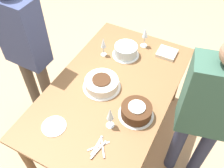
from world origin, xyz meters
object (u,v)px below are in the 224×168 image
(wine_glass_extra, at_px, (110,115))
(person_cutting, at_px, (208,111))
(cake_back_decorated, at_px, (126,51))
(wine_glass_far, at_px, (145,34))
(person_watching, at_px, (24,44))
(cake_front_chocolate, at_px, (136,111))
(wine_glass_near, at_px, (103,43))
(cake_center_white, at_px, (102,83))

(wine_glass_extra, xyz_separation_m, person_cutting, (0.32, -0.61, 0.05))
(cake_back_decorated, height_order, wine_glass_far, wine_glass_far)
(wine_glass_far, height_order, person_watching, person_watching)
(cake_front_chocolate, height_order, wine_glass_near, wine_glass_near)
(wine_glass_far, xyz_separation_m, wine_glass_extra, (-0.99, -0.13, -0.00))
(wine_glass_far, distance_m, person_watching, 1.13)
(cake_center_white, xyz_separation_m, cake_back_decorated, (0.47, -0.01, 0.01))
(cake_front_chocolate, relative_size, person_cutting, 0.18)
(wine_glass_near, distance_m, wine_glass_far, 0.43)
(cake_center_white, relative_size, wine_glass_near, 1.61)
(cake_center_white, bearing_deg, cake_back_decorated, -1.04)
(cake_back_decorated, relative_size, person_cutting, 0.17)
(cake_center_white, height_order, wine_glass_far, wine_glass_far)
(cake_center_white, xyz_separation_m, wine_glass_near, (0.37, 0.18, 0.10))
(cake_front_chocolate, bearing_deg, cake_center_white, 70.50)
(cake_center_white, relative_size, person_watching, 0.21)
(person_watching, bearing_deg, wine_glass_extra, -14.32)
(cake_back_decorated, bearing_deg, cake_center_white, 178.96)
(person_cutting, relative_size, person_watching, 0.98)
(cake_back_decorated, relative_size, wine_glass_extra, 1.23)
(cake_center_white, relative_size, wine_glass_extra, 1.55)
(wine_glass_extra, distance_m, person_cutting, 0.69)
(cake_center_white, bearing_deg, person_watching, 92.64)
(person_watching, bearing_deg, cake_back_decorated, 34.27)
(wine_glass_near, relative_size, wine_glass_far, 0.98)
(cake_back_decorated, bearing_deg, wine_glass_extra, -163.00)
(cake_front_chocolate, xyz_separation_m, cake_back_decorated, (0.60, 0.37, 0.00))
(wine_glass_near, bearing_deg, cake_center_white, -153.63)
(wine_glass_far, relative_size, person_watching, 0.13)
(wine_glass_extra, bearing_deg, person_cutting, -62.38)
(wine_glass_far, bearing_deg, person_cutting, -131.84)
(cake_back_decorated, height_order, person_watching, person_watching)
(cake_back_decorated, relative_size, wine_glass_near, 1.28)
(wine_glass_extra, relative_size, person_cutting, 0.14)
(cake_center_white, bearing_deg, person_cutting, -89.55)
(wine_glass_near, distance_m, person_cutting, 1.11)
(wine_glass_far, distance_m, wine_glass_extra, 1.00)
(cake_back_decorated, bearing_deg, wine_glass_far, -26.17)
(cake_front_chocolate, xyz_separation_m, wine_glass_far, (0.81, 0.27, 0.10))
(cake_back_decorated, bearing_deg, cake_front_chocolate, -148.11)
(cake_back_decorated, distance_m, wine_glass_extra, 0.82)
(person_cutting, bearing_deg, cake_back_decorated, -41.43)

